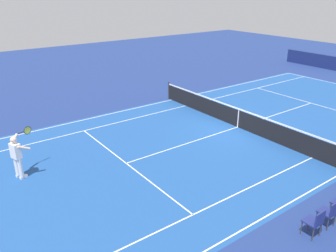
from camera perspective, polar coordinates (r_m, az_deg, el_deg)
name	(u,v)px	position (r m, az deg, el deg)	size (l,w,h in m)	color
ground_plane	(238,127)	(17.44, 11.54, -0.17)	(60.00, 60.00, 0.00)	navy
court_slab	(238,127)	(17.44, 11.54, -0.17)	(24.20, 11.40, 0.00)	#1E4C93
court_line_markings	(238,127)	(17.44, 11.54, -0.16)	(23.85, 11.05, 0.01)	white
tennis_net	(238,118)	(17.27, 11.67, 1.34)	(0.10, 11.70, 1.08)	#2D2D33
tennis_player_near	(17,155)	(13.43, -23.89, -4.40)	(0.96, 0.88, 1.70)	white
tennis_ball	(222,118)	(18.35, 8.97, 1.27)	(0.07, 0.07, 0.07)	#CCE01E
spectator_chair_4	(330,212)	(11.14, 25.40, -12.79)	(0.44, 0.44, 0.88)	#38383D
spectator_chair_5	(315,221)	(10.58, 23.36, -14.40)	(0.44, 0.44, 0.88)	#38383D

